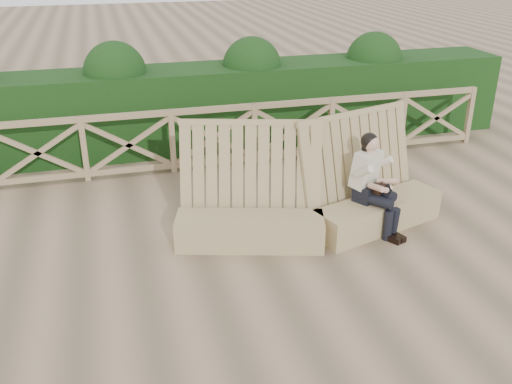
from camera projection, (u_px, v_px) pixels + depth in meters
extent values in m
plane|color=brown|center=(272.00, 272.00, 6.91)|extent=(60.00, 60.00, 0.00)
cube|color=#9B8358|center=(250.00, 231.00, 7.43)|extent=(1.97, 1.02, 0.41)
cube|color=#9B8358|center=(250.00, 182.00, 7.43)|extent=(1.96, 0.95, 1.53)
cube|color=#9B8358|center=(377.00, 214.00, 7.88)|extent=(1.97, 1.04, 0.41)
cube|color=#9B8358|center=(367.00, 169.00, 7.85)|extent=(1.95, 0.98, 1.53)
cube|color=black|center=(367.00, 193.00, 7.76)|extent=(0.44, 0.40, 0.22)
cube|color=beige|center=(366.00, 169.00, 7.65)|extent=(0.49, 0.45, 0.52)
sphere|color=tan|center=(371.00, 143.00, 7.46)|extent=(0.28, 0.28, 0.21)
sphere|color=black|center=(369.00, 141.00, 7.47)|extent=(0.31, 0.31, 0.23)
cylinder|color=black|center=(376.00, 200.00, 7.57)|extent=(0.36, 0.47, 0.15)
cylinder|color=black|center=(382.00, 192.00, 7.66)|extent=(0.36, 0.47, 0.16)
cylinder|color=black|center=(388.00, 226.00, 7.55)|extent=(0.16, 0.16, 0.41)
cylinder|color=black|center=(394.00, 223.00, 7.62)|extent=(0.16, 0.16, 0.41)
cube|color=black|center=(392.00, 239.00, 7.57)|extent=(0.20, 0.25, 0.08)
cube|color=black|center=(398.00, 237.00, 7.62)|extent=(0.20, 0.25, 0.08)
cube|color=black|center=(380.00, 189.00, 7.62)|extent=(0.24, 0.21, 0.14)
cube|color=black|center=(390.00, 189.00, 7.48)|extent=(0.10, 0.11, 0.12)
cube|color=#7C6148|center=(213.00, 109.00, 9.54)|extent=(10.10, 0.07, 0.10)
cube|color=#7C6148|center=(214.00, 161.00, 9.93)|extent=(10.10, 0.07, 0.10)
cube|color=black|center=(201.00, 107.00, 10.72)|extent=(12.00, 1.20, 1.50)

